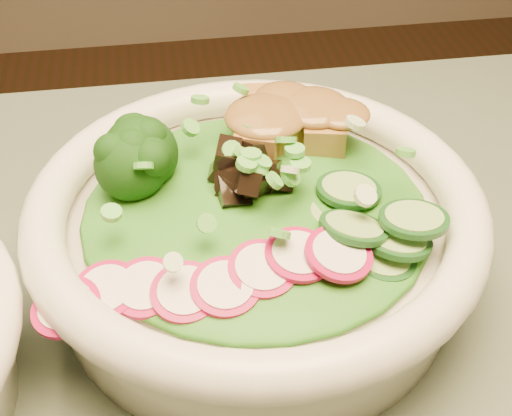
{
  "coord_description": "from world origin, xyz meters",
  "views": [
    {
      "loc": [
        -0.15,
        -0.2,
        1.08
      ],
      "look_at": [
        -0.1,
        0.13,
        0.81
      ],
      "focal_mm": 50.0,
      "sensor_mm": 36.0,
      "label": 1
    }
  ],
  "objects": [
    {
      "name": "cucumber_slices",
      "position": [
        -0.04,
        0.1,
        0.82
      ],
      "size": [
        0.09,
        0.09,
        0.04
      ],
      "primitive_type": null,
      "rotation": [
        0.0,
        0.0,
        -0.35
      ],
      "color": "#9CC66E",
      "rests_on": "salad_bowl"
    },
    {
      "name": "tofu_cubes",
      "position": [
        -0.07,
        0.19,
        0.82
      ],
      "size": [
        0.11,
        0.09,
        0.04
      ],
      "primitive_type": null,
      "rotation": [
        0.0,
        0.0,
        -0.35
      ],
      "color": "olive",
      "rests_on": "salad_bowl"
    },
    {
      "name": "broccoli_florets",
      "position": [
        -0.16,
        0.16,
        0.83
      ],
      "size": [
        0.1,
        0.1,
        0.05
      ],
      "primitive_type": null,
      "rotation": [
        0.0,
        0.0,
        -0.35
      ],
      "color": "black",
      "rests_on": "salad_bowl"
    },
    {
      "name": "lettuce_bed",
      "position": [
        -0.1,
        0.13,
        0.81
      ],
      "size": [
        0.21,
        0.21,
        0.02
      ],
      "primitive_type": "ellipsoid",
      "color": "#1F6815",
      "rests_on": "salad_bowl"
    },
    {
      "name": "salad_bowl",
      "position": [
        -0.1,
        0.13,
        0.79
      ],
      "size": [
        0.28,
        0.28,
        0.08
      ],
      "rotation": [
        0.0,
        0.0,
        -0.35
      ],
      "color": "white",
      "rests_on": "dining_table"
    },
    {
      "name": "scallion_garnish",
      "position": [
        -0.1,
        0.13,
        0.84
      ],
      "size": [
        0.2,
        0.2,
        0.02
      ],
      "primitive_type": null,
      "color": "#5ABC42",
      "rests_on": "salad_bowl"
    },
    {
      "name": "radish_slices",
      "position": [
        -0.12,
        0.07,
        0.82
      ],
      "size": [
        0.12,
        0.08,
        0.02
      ],
      "primitive_type": null,
      "rotation": [
        0.0,
        0.0,
        -0.35
      ],
      "color": "#A30C41",
      "rests_on": "salad_bowl"
    },
    {
      "name": "mushroom_heap",
      "position": [
        -0.09,
        0.14,
        0.83
      ],
      "size": [
        0.09,
        0.09,
        0.04
      ],
      "primitive_type": null,
      "rotation": [
        0.0,
        0.0,
        -0.35
      ],
      "color": "black",
      "rests_on": "salad_bowl"
    },
    {
      "name": "peanut_sauce",
      "position": [
        -0.07,
        0.19,
        0.84
      ],
      "size": [
        0.07,
        0.06,
        0.02
      ],
      "primitive_type": "ellipsoid",
      "color": "brown",
      "rests_on": "tofu_cubes"
    }
  ]
}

